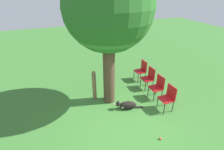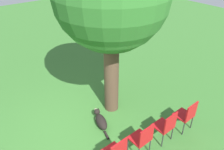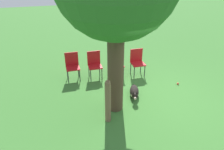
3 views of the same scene
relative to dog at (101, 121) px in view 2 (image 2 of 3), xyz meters
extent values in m
plane|color=#38702D|center=(-0.33, -0.45, -0.15)|extent=(30.00, 30.00, 0.00)
cylinder|color=#4C3828|center=(-0.40, 0.69, 1.15)|extent=(0.41, 0.41, 2.61)
ellipsoid|color=black|center=(0.05, -0.01, 0.00)|extent=(0.65, 0.42, 0.29)
ellipsoid|color=#C6B293|center=(-0.11, 0.03, -0.02)|extent=(0.27, 0.27, 0.18)
sphere|color=black|center=(-0.29, 0.08, 0.07)|extent=(0.21, 0.21, 0.17)
cylinder|color=#C6B293|center=(-0.38, 0.11, 0.06)|extent=(0.09, 0.09, 0.07)
cone|color=black|center=(-0.30, 0.04, 0.17)|extent=(0.05, 0.05, 0.08)
cone|color=black|center=(-0.28, 0.13, 0.17)|extent=(0.05, 0.05, 0.08)
cylinder|color=black|center=(0.44, -0.13, -0.12)|extent=(0.28, 0.14, 0.07)
cylinder|color=brown|center=(-0.87, 1.00, 0.40)|extent=(0.15, 0.15, 1.10)
sphere|color=brown|center=(-0.87, 1.00, 0.97)|extent=(0.13, 0.13, 0.13)
cube|color=#B21419|center=(1.42, -0.53, 0.55)|extent=(0.04, 0.44, 0.46)
cylinder|color=#2D2D2D|center=(1.04, -0.35, 0.07)|extent=(0.03, 0.03, 0.43)
cube|color=#B21419|center=(1.30, 0.20, 0.30)|extent=(0.43, 0.45, 0.04)
cube|color=#B21419|center=(1.50, 0.20, 0.55)|extent=(0.04, 0.44, 0.46)
cylinder|color=#2D2D2D|center=(1.13, 0.01, 0.07)|extent=(0.03, 0.03, 0.43)
cylinder|color=#2D2D2D|center=(1.12, 0.39, 0.07)|extent=(0.03, 0.03, 0.43)
cylinder|color=#2D2D2D|center=(1.48, 0.39, 0.07)|extent=(0.03, 0.03, 0.43)
cube|color=#B21419|center=(1.37, 0.94, 0.30)|extent=(0.43, 0.45, 0.04)
cube|color=#B21419|center=(1.57, 0.94, 0.55)|extent=(0.04, 0.44, 0.46)
cylinder|color=#2D2D2D|center=(1.20, 0.74, 0.07)|extent=(0.03, 0.03, 0.43)
cylinder|color=#2D2D2D|center=(1.19, 1.12, 0.07)|extent=(0.03, 0.03, 0.43)
cylinder|color=#2D2D2D|center=(1.56, 0.75, 0.07)|extent=(0.03, 0.03, 0.43)
cylinder|color=#2D2D2D|center=(1.55, 1.13, 0.07)|extent=(0.03, 0.03, 0.43)
cube|color=#B21419|center=(1.45, 1.67, 0.30)|extent=(0.43, 0.45, 0.04)
cube|color=#B21419|center=(1.64, 1.67, 0.55)|extent=(0.04, 0.44, 0.46)
cylinder|color=#2D2D2D|center=(1.27, 1.48, 0.07)|extent=(0.03, 0.03, 0.43)
cylinder|color=#2D2D2D|center=(1.26, 1.86, 0.07)|extent=(0.03, 0.03, 0.43)
cylinder|color=#2D2D2D|center=(1.63, 1.48, 0.07)|extent=(0.03, 0.03, 0.43)
cylinder|color=#2D2D2D|center=(1.62, 1.86, 0.07)|extent=(0.03, 0.03, 0.43)
camera|label=1|loc=(-2.28, -4.44, 3.82)|focal=28.00mm
camera|label=2|loc=(3.70, -2.50, 4.24)|focal=35.00mm
camera|label=3|loc=(-5.14, 1.94, 3.56)|focal=35.00mm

